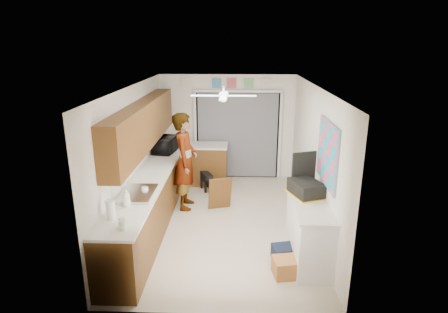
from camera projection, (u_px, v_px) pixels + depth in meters
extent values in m
plane|color=beige|center=(223.00, 221.00, 7.01)|extent=(5.00, 5.00, 0.00)
plane|color=white|center=(223.00, 87.00, 6.27)|extent=(5.00, 5.00, 0.00)
plane|color=white|center=(227.00, 127.00, 9.03)|extent=(3.20, 0.00, 3.20)
plane|color=white|center=(214.00, 223.00, 4.25)|extent=(3.20, 0.00, 3.20)
plane|color=white|center=(134.00, 157.00, 6.70)|extent=(0.00, 5.00, 5.00)
plane|color=white|center=(314.00, 159.00, 6.58)|extent=(0.00, 5.00, 5.00)
cube|color=brown|center=(153.00, 198.00, 6.92)|extent=(0.60, 4.80, 0.90)
cube|color=white|center=(152.00, 174.00, 6.78)|extent=(0.62, 4.80, 0.04)
cube|color=brown|center=(144.00, 124.00, 6.72)|extent=(0.32, 4.00, 0.80)
cube|color=silver|center=(138.00, 194.00, 5.82)|extent=(0.50, 0.76, 0.06)
cylinder|color=silver|center=(125.00, 188.00, 5.80)|extent=(0.03, 0.03, 0.22)
cube|color=brown|center=(205.00, 165.00, 8.80)|extent=(1.00, 0.60, 0.90)
cube|color=white|center=(205.00, 146.00, 8.67)|extent=(1.04, 0.64, 0.04)
cube|color=black|center=(238.00, 136.00, 9.05)|extent=(2.00, 0.06, 2.10)
cube|color=gray|center=(238.00, 136.00, 9.01)|extent=(1.90, 0.03, 2.05)
cube|color=white|center=(195.00, 135.00, 9.06)|extent=(0.06, 0.04, 2.10)
cube|color=white|center=(280.00, 136.00, 8.99)|extent=(0.06, 0.04, 2.10)
cube|color=white|center=(238.00, 91.00, 8.71)|extent=(2.10, 0.04, 0.06)
cube|color=teal|center=(217.00, 83.00, 8.70)|extent=(0.22, 0.02, 0.22)
cube|color=#D04E61|center=(232.00, 83.00, 8.69)|extent=(0.22, 0.02, 0.22)
cube|color=#6ABA6D|center=(249.00, 83.00, 8.67)|extent=(0.22, 0.02, 0.22)
cube|color=silver|center=(266.00, 83.00, 8.66)|extent=(0.22, 0.02, 0.22)
cube|color=silver|center=(187.00, 83.00, 8.73)|extent=(0.22, 0.02, 0.26)
cube|color=white|center=(309.00, 232.00, 5.68)|extent=(0.50, 1.40, 0.90)
cube|color=white|center=(310.00, 204.00, 5.54)|extent=(0.54, 1.44, 0.04)
cube|color=#DE5286|center=(327.00, 153.00, 5.51)|extent=(0.03, 1.15, 0.95)
cube|color=white|center=(224.00, 96.00, 6.52)|extent=(1.14, 1.14, 0.24)
imported|color=black|center=(165.00, 145.00, 8.01)|extent=(0.50, 0.66, 0.34)
imported|color=silver|center=(126.00, 197.00, 5.38)|extent=(0.13, 0.13, 0.30)
imported|color=white|center=(145.00, 189.00, 5.92)|extent=(0.13, 0.13, 0.08)
cylinder|color=silver|center=(122.00, 225.00, 4.72)|extent=(0.10, 0.10, 0.13)
cylinder|color=silver|center=(122.00, 222.00, 4.81)|extent=(0.09, 0.09, 0.12)
cylinder|color=white|center=(111.00, 210.00, 4.98)|extent=(0.16, 0.16, 0.27)
cube|color=black|center=(306.00, 188.00, 5.78)|extent=(0.55, 0.63, 0.23)
cube|color=yellow|center=(305.00, 195.00, 5.82)|extent=(0.62, 0.70, 0.02)
cube|color=black|center=(304.00, 167.00, 5.99)|extent=(0.40, 0.18, 0.50)
cube|color=#AA6E35|center=(288.00, 267.00, 5.35)|extent=(0.47, 0.39, 0.27)
cube|color=black|center=(285.00, 253.00, 5.76)|extent=(0.42, 0.37, 0.22)
cube|color=brown|center=(220.00, 193.00, 7.42)|extent=(0.49, 0.30, 0.68)
imported|color=white|center=(185.00, 161.00, 7.36)|extent=(0.47, 0.71, 1.94)
cube|color=black|center=(206.00, 180.00, 8.44)|extent=(0.46, 0.63, 0.46)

